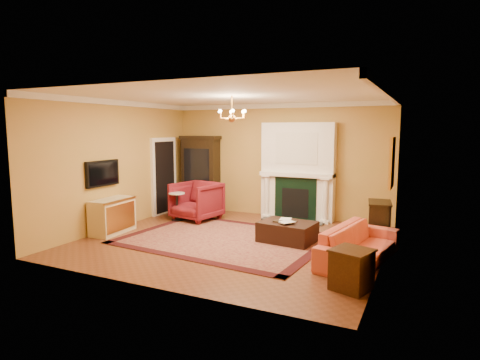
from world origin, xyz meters
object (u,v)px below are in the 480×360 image
Objects in this scene: pedestal_table at (177,205)px; console_table at (379,222)px; commode at (112,216)px; china_cabinet at (201,175)px; wingback_armchair at (196,199)px; end_table at (351,270)px; leather_ottoman at (287,232)px; coral_sofa at (360,238)px.

console_table is (4.87, 0.24, -0.02)m from pedestal_table.
china_cabinet is at bearing 77.63° from commode.
china_cabinet is at bearing 126.27° from wingback_armchair.
leather_ottoman is (-1.65, 1.97, -0.07)m from end_table.
coral_sofa reaches higher than leather_ottoman.
commode is 3.93m from leather_ottoman.
china_cabinet is 2.53× the size of console_table.
leather_ottoman is at bearing 11.25° from commode.
commode reaches higher than end_table.
wingback_armchair is 4.62m from coral_sofa.
pedestal_table is 1.74m from commode.
pedestal_table is 1.27× the size of end_table.
wingback_armchair is 0.52m from pedestal_table.
wingback_armchair is at bearing 167.45° from leather_ottoman.
console_table reaches higher than pedestal_table.
china_cabinet reaches higher than commode.
console_table is at bearing 4.53° from coral_sofa.
china_cabinet is at bearing 158.34° from console_table.
china_cabinet reaches higher than end_table.
end_table is (5.45, -0.97, -0.10)m from commode.
end_table reaches higher than leather_ottoman.
coral_sofa is 1.68m from leather_ottoman.
china_cabinet reaches higher than wingback_armchair.
end_table is 0.71× the size of console_table.
pedestal_table reaches higher than end_table.
console_table is at bearing 33.36° from leather_ottoman.
wingback_armchair is 2.97m from leather_ottoman.
pedestal_table is 0.34× the size of coral_sofa.
leather_ottoman is at bearing 78.58° from coral_sofa.
end_table is (4.97, -4.04, -0.74)m from china_cabinet.
console_table is at bearing 9.74° from wingback_armchair.
coral_sofa is 3.72× the size of end_table.
wingback_armchair is 1.88× the size of end_table.
china_cabinet is at bearing 140.85° from end_table.
china_cabinet is 4.00m from leather_ottoman.
end_table is at bearing -165.15° from coral_sofa.
leather_ottoman is at bearing -11.21° from pedestal_table.
leather_ottoman is (3.17, -0.63, -0.20)m from pedestal_table.
pedestal_table is 5.47m from end_table.
coral_sofa is at bearing 0.53° from commode.
console_table is (5.51, 1.86, 0.01)m from commode.
pedestal_table is 4.88m from console_table.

